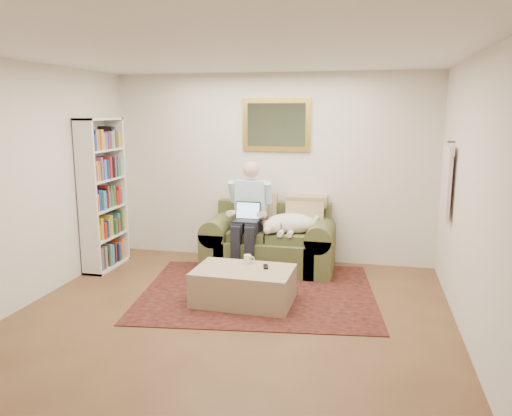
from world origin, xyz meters
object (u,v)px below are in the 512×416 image
(sofa, at_px, (269,247))
(seated_man, at_px, (248,218))
(sleeping_dog, at_px, (291,223))
(bookshelf, at_px, (103,194))
(laptop, at_px, (247,216))
(coffee_mug, at_px, (248,259))
(ottoman, at_px, (244,286))

(sofa, distance_m, seated_man, 0.52)
(sofa, distance_m, sleeping_dog, 0.48)
(sleeping_dog, relative_size, bookshelf, 0.35)
(seated_man, distance_m, sleeping_dog, 0.57)
(seated_man, bearing_deg, sofa, 31.45)
(laptop, relative_size, coffee_mug, 3.32)
(laptop, distance_m, coffee_mug, 0.93)
(sofa, distance_m, coffee_mug, 1.08)
(sleeping_dog, distance_m, coffee_mug, 1.07)
(ottoman, xyz_separation_m, bookshelf, (-2.14, 0.84, 0.81))
(seated_man, relative_size, ottoman, 1.35)
(sofa, relative_size, laptop, 5.15)
(bookshelf, bearing_deg, laptop, 6.29)
(sleeping_dog, height_order, bookshelf, bookshelf)
(sofa, xyz_separation_m, sleeping_dog, (0.31, -0.09, 0.36))
(sleeping_dog, bearing_deg, sofa, 164.26)
(seated_man, xyz_separation_m, bookshelf, (-1.92, -0.28, 0.28))
(sofa, height_order, sleeping_dog, sofa)
(bookshelf, bearing_deg, ottoman, -21.54)
(sofa, relative_size, coffee_mug, 17.08)
(sleeping_dog, distance_m, bookshelf, 2.53)
(bookshelf, bearing_deg, seated_man, 8.23)
(sleeping_dog, distance_m, ottoman, 1.32)
(ottoman, bearing_deg, seated_man, 101.19)
(laptop, xyz_separation_m, sleeping_dog, (0.56, 0.14, -0.10))
(laptop, distance_m, ottoman, 1.21)
(coffee_mug, bearing_deg, sleeping_dog, 70.58)
(laptop, xyz_separation_m, bookshelf, (-1.92, -0.21, 0.25))
(laptop, relative_size, sleeping_dog, 0.47)
(bookshelf, bearing_deg, sleeping_dog, 7.98)
(seated_man, distance_m, laptop, 0.07)
(laptop, bearing_deg, coffee_mug, -75.72)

